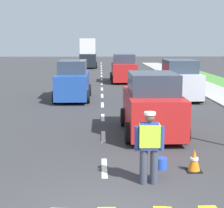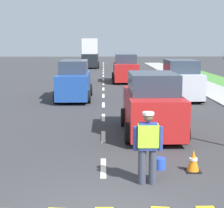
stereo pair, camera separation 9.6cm
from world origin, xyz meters
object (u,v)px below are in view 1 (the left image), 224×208
at_px(delivery_truck, 88,55).
at_px(car_outgoing_ahead, 152,106).
at_px(car_parked_far, 179,81).
at_px(car_oncoming_lead, 73,81).
at_px(car_outgoing_far, 124,69).
at_px(road_worker, 150,144).
at_px(traffic_cone_near, 194,161).

xyz_separation_m(delivery_truck, car_outgoing_ahead, (3.30, -31.00, -0.61)).
relative_size(delivery_truck, car_parked_far, 1.16).
relative_size(car_oncoming_lead, car_outgoing_far, 1.06).
bearing_deg(road_worker, car_outgoing_ahead, 81.22).
xyz_separation_m(car_outgoing_far, car_parked_far, (2.56, -8.23, -0.01)).
distance_m(road_worker, car_outgoing_ahead, 4.39).
bearing_deg(car_outgoing_far, road_worker, -92.06).
xyz_separation_m(traffic_cone_near, car_outgoing_far, (-0.49, 19.31, 0.75)).
distance_m(road_worker, car_parked_far, 12.26).
bearing_deg(road_worker, car_oncoming_lead, 102.60).
height_order(road_worker, car_outgoing_far, car_outgoing_far).
height_order(car_oncoming_lead, car_outgoing_ahead, car_oncoming_lead).
bearing_deg(car_parked_far, car_oncoming_lead, 179.39).
bearing_deg(car_parked_far, road_worker, -105.55).
xyz_separation_m(car_oncoming_lead, car_outgoing_ahead, (3.32, -7.53, -0.01)).
bearing_deg(car_outgoing_far, car_oncoming_lead, -112.45).
bearing_deg(car_parked_far, car_outgoing_far, 107.30).
bearing_deg(car_parked_far, delivery_truck, 104.10).
bearing_deg(delivery_truck, car_outgoing_ahead, -83.93).
bearing_deg(car_oncoming_lead, car_parked_far, -0.61).
bearing_deg(delivery_truck, car_parked_far, -75.90).
relative_size(car_oncoming_lead, car_parked_far, 1.07).
height_order(delivery_truck, car_parked_far, delivery_truck).
height_order(delivery_truck, car_outgoing_far, delivery_truck).
xyz_separation_m(car_oncoming_lead, car_outgoing_far, (3.38, 8.17, 0.02)).
height_order(delivery_truck, car_oncoming_lead, delivery_truck).
height_order(car_outgoing_ahead, car_outgoing_far, car_outgoing_far).
relative_size(delivery_truck, car_outgoing_far, 1.15).
distance_m(traffic_cone_near, car_outgoing_far, 19.33).
distance_m(delivery_truck, car_oncoming_lead, 23.48).
bearing_deg(car_parked_far, car_outgoing_ahead, -109.29).
bearing_deg(car_outgoing_far, traffic_cone_near, -88.53).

